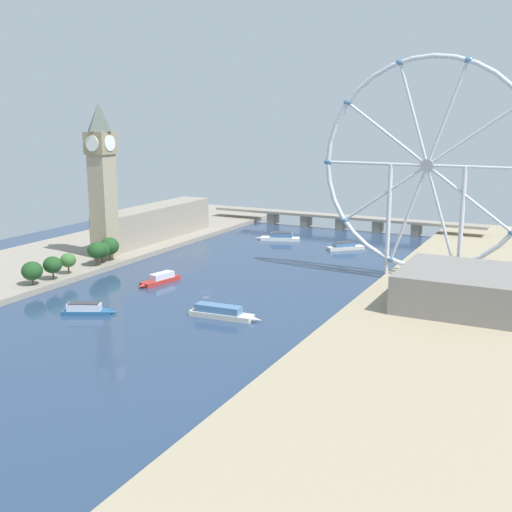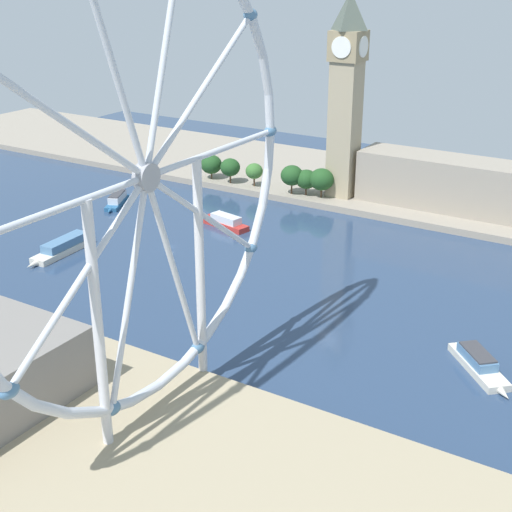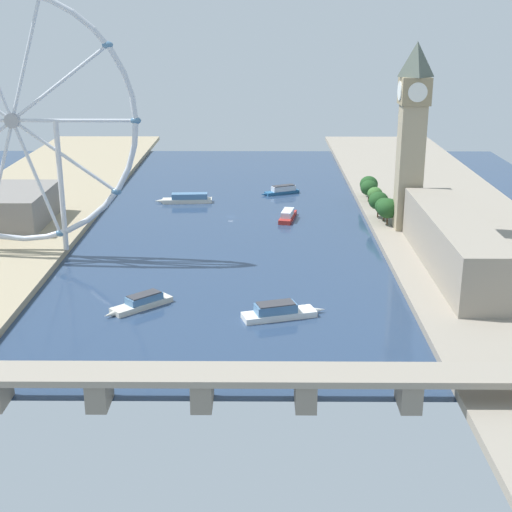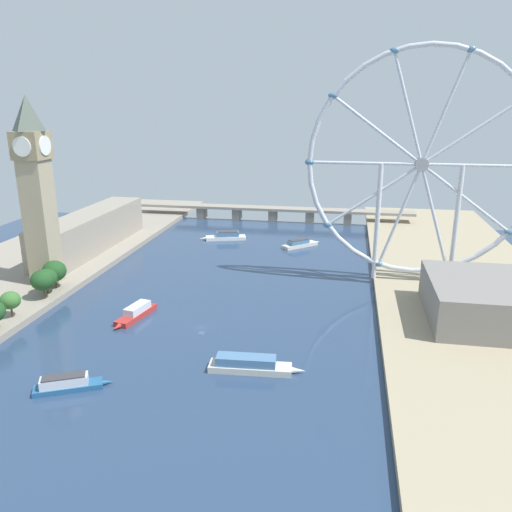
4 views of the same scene
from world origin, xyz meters
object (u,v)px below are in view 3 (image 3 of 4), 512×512
object	(u,v)px
river_bridge	(202,380)
tour_boat_3	(279,312)
ferris_wheel	(12,122)
parliament_block	(454,243)
tour_boat_0	(288,215)
tour_boat_1	(142,302)
clock_tower	(412,134)
tour_boat_2	(187,199)
tour_boat_4	(282,190)

from	to	relation	value
river_bridge	tour_boat_3	bearing A→B (deg)	-110.07
ferris_wheel	river_bridge	size ratio (longest dim) A/B	0.52
parliament_block	tour_boat_3	size ratio (longest dim) A/B	3.39
ferris_wheel	tour_boat_3	size ratio (longest dim) A/B	3.57
ferris_wheel	tour_boat_0	xyz separation A→B (m)	(-123.93, -64.16, -59.61)
parliament_block	tour_boat_3	distance (m)	89.22
tour_boat_0	tour_boat_3	distance (m)	136.93
tour_boat_1	parliament_block	bearing A→B (deg)	153.06
clock_tower	river_bridge	distance (m)	200.12
clock_tower	ferris_wheel	xyz separation A→B (m)	(183.04, 36.69, 11.03)
tour_boat_0	tour_boat_2	world-z (taller)	tour_boat_2
tour_boat_2	tour_boat_0	bearing A→B (deg)	144.13
tour_boat_2	tour_boat_3	world-z (taller)	tour_boat_3
tour_boat_1	tour_boat_0	bearing A→B (deg)	-158.57
tour_boat_1	tour_boat_2	world-z (taller)	tour_boat_2
ferris_wheel	tour_boat_1	distance (m)	107.74
tour_boat_0	tour_boat_1	xyz separation A→B (m)	(60.24, 127.29, -0.12)
ferris_wheel	tour_boat_4	xyz separation A→B (m)	(-122.47, -123.88, -59.54)
parliament_block	river_bridge	world-z (taller)	parliament_block
river_bridge	tour_boat_4	bearing A→B (deg)	-96.56
tour_boat_1	tour_boat_2	bearing A→B (deg)	-133.87
tour_boat_3	tour_boat_0	bearing A→B (deg)	69.68
ferris_wheel	tour_boat_0	world-z (taller)	ferris_wheel
parliament_block	tour_boat_1	bearing A→B (deg)	16.30
river_bridge	clock_tower	bearing A→B (deg)	-117.58
clock_tower	tour_boat_4	world-z (taller)	clock_tower
clock_tower	tour_boat_1	world-z (taller)	clock_tower
tour_boat_1	tour_boat_3	world-z (taller)	tour_boat_3
clock_tower	ferris_wheel	world-z (taller)	ferris_wheel
ferris_wheel	tour_boat_3	distance (m)	149.12
tour_boat_2	parliament_block	bearing A→B (deg)	131.01
tour_boat_0	tour_boat_1	size ratio (longest dim) A/B	1.18
tour_boat_0	river_bridge	bearing A→B (deg)	-177.57
parliament_block	tour_boat_3	xyz separation A→B (m)	(75.09, 46.64, -12.06)
clock_tower	tour_boat_3	bearing A→B (deg)	58.43
river_bridge	parliament_block	bearing A→B (deg)	-131.67
clock_tower	tour_boat_2	world-z (taller)	clock_tower
tour_boat_0	tour_boat_3	bearing A→B (deg)	-172.03
parliament_block	tour_boat_4	world-z (taller)	parliament_block
tour_boat_4	tour_boat_1	bearing A→B (deg)	47.06
tour_boat_1	clock_tower	bearing A→B (deg)	176.66
tour_boat_2	tour_boat_4	size ratio (longest dim) A/B	1.40
parliament_block	tour_boat_1	world-z (taller)	parliament_block
tour_boat_2	tour_boat_3	distance (m)	180.64
parliament_block	tour_boat_4	size ratio (longest dim) A/B	4.42
clock_tower	tour_boat_1	xyz separation A→B (m)	(119.35, 99.82, -48.70)
tour_boat_2	tour_boat_3	bearing A→B (deg)	102.52
ferris_wheel	parliament_block	bearing A→B (deg)	172.28
tour_boat_0	tour_boat_3	size ratio (longest dim) A/B	0.89
river_bridge	tour_boat_4	size ratio (longest dim) A/B	8.89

